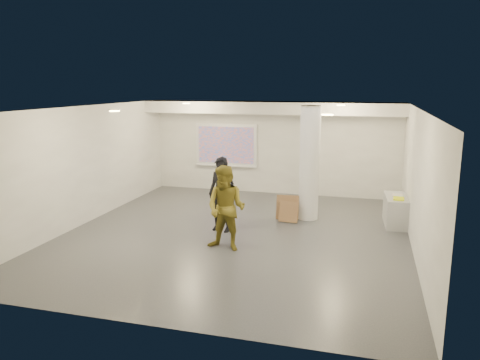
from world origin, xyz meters
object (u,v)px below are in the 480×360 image
(projection_screen, at_px, (226,145))
(column, at_px, (310,163))
(credenza, at_px, (396,211))
(man, at_px, (226,208))

(projection_screen, bearing_deg, column, -40.56)
(credenza, bearing_deg, column, 178.27)
(column, distance_m, man, 3.23)
(projection_screen, height_order, credenza, projection_screen)
(column, bearing_deg, credenza, 1.46)
(projection_screen, relative_size, man, 1.14)
(projection_screen, xyz_separation_m, man, (1.69, -5.50, -0.60))
(credenza, bearing_deg, man, -144.49)
(column, height_order, credenza, column)
(credenza, bearing_deg, projection_screen, 150.80)
(column, xyz_separation_m, projection_screen, (-3.10, 2.65, 0.03))
(column, xyz_separation_m, credenza, (2.22, 0.06, -1.13))
(column, distance_m, credenza, 2.49)
(column, relative_size, credenza, 2.37)
(credenza, height_order, man, man)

